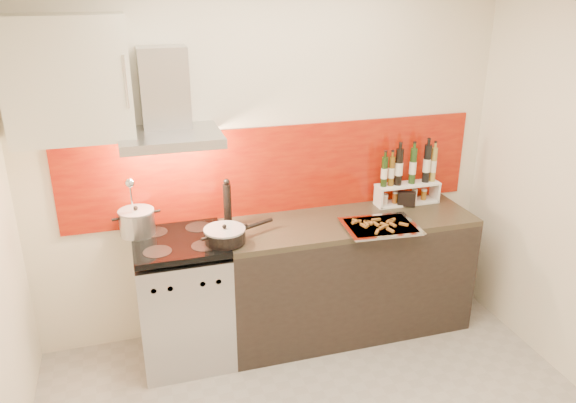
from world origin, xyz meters
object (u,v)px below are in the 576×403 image
object	(u,v)px
counter	(347,275)
stock_pot	(137,222)
baking_tray	(380,226)
saute_pan	(226,235)
pepper_mill	(227,204)
range_stove	(184,301)

from	to	relation	value
counter	stock_pot	size ratio (longest dim) A/B	7.66
stock_pot	baking_tray	distance (m)	1.64
counter	saute_pan	bearing A→B (deg)	-171.79
saute_pan	pepper_mill	size ratio (longest dim) A/B	1.40
counter	baking_tray	size ratio (longest dim) A/B	3.41
counter	pepper_mill	xyz separation A→B (m)	(-0.85, 0.12, 0.62)
range_stove	stock_pot	size ratio (longest dim) A/B	3.87
range_stove	saute_pan	xyz separation A→B (m)	(0.29, -0.13, 0.52)
stock_pot	saute_pan	xyz separation A→B (m)	(0.54, -0.28, -0.04)
stock_pot	baking_tray	world-z (taller)	stock_pot
stock_pot	pepper_mill	distance (m)	0.61
stock_pot	pepper_mill	size ratio (longest dim) A/B	0.67
stock_pot	pepper_mill	xyz separation A→B (m)	(0.60, -0.03, 0.07)
range_stove	pepper_mill	size ratio (longest dim) A/B	2.59
counter	baking_tray	bearing A→B (deg)	-55.14
stock_pot	counter	bearing A→B (deg)	-5.92
saute_pan	baking_tray	size ratio (longest dim) A/B	0.93
stock_pot	baking_tray	bearing A→B (deg)	-12.57
counter	saute_pan	xyz separation A→B (m)	(-0.91, -0.13, 0.51)
counter	baking_tray	distance (m)	0.53
saute_pan	pepper_mill	bearing A→B (deg)	75.81
pepper_mill	baking_tray	size ratio (longest dim) A/B	0.66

